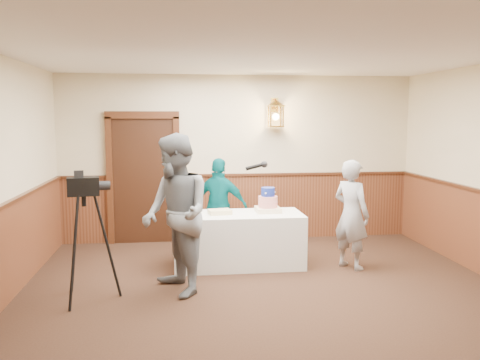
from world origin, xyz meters
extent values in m
plane|color=black|center=(0.00, 0.00, 0.00)|extent=(7.00, 7.00, 0.00)
cube|color=beige|center=(0.00, 3.50, 1.40)|extent=(6.00, 0.02, 2.80)
cube|color=white|center=(0.00, 0.00, 2.80)|extent=(6.00, 7.00, 0.02)
cube|color=#512A17|center=(0.00, 3.48, 0.55)|extent=(5.98, 0.04, 1.10)
cube|color=#432111|center=(0.00, 3.46, 1.12)|extent=(5.98, 0.07, 0.04)
cube|color=black|center=(-1.60, 3.45, 1.05)|extent=(1.00, 0.06, 2.10)
cube|color=white|center=(-0.20, 1.90, 0.38)|extent=(1.80, 0.80, 0.75)
cube|color=#FBE4BC|center=(0.23, 1.97, 0.78)|extent=(0.34, 0.34, 0.07)
cylinder|color=red|center=(0.23, 1.97, 0.90)|extent=(0.27, 0.27, 0.16)
cylinder|color=navy|center=(0.23, 1.97, 1.04)|extent=(0.19, 0.19, 0.13)
cube|color=#E4CC88|center=(-0.46, 1.89, 0.78)|extent=(0.34, 0.28, 0.06)
cube|color=#ABD898|center=(-0.92, 2.01, 0.78)|extent=(0.31, 0.26, 0.06)
imported|color=slate|center=(-1.07, 0.85, 0.96)|extent=(1.01, 1.13, 1.91)
cylinder|color=black|center=(-0.10, 1.10, 1.49)|extent=(0.23, 0.09, 0.09)
sphere|color=black|center=(0.03, 1.12, 1.51)|extent=(0.08, 0.08, 0.08)
imported|color=#939499|center=(1.34, 1.60, 0.76)|extent=(0.61, 0.66, 1.52)
imported|color=#034F53|center=(-0.41, 2.52, 0.74)|extent=(0.94, 0.65, 1.48)
cube|color=black|center=(-2.10, 0.77, 1.32)|extent=(0.37, 0.24, 0.21)
cylinder|color=black|center=(-1.87, 0.81, 1.32)|extent=(0.15, 0.13, 0.10)
camera|label=1|loc=(-1.04, -5.06, 2.10)|focal=38.00mm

